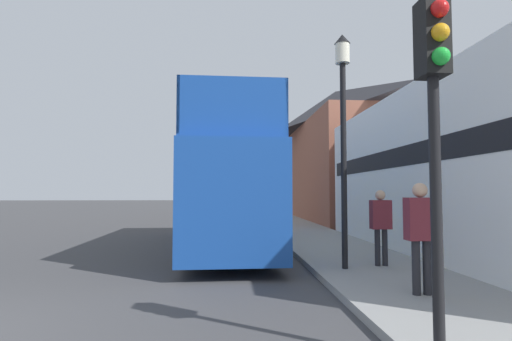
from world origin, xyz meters
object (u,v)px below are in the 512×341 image
object	(u,v)px
pedestrian_nearest	(421,227)
pedestrian_second	(381,220)
parked_car_ahead_of_bus	(242,214)
lamp_post_third	(261,168)
traffic_signal	(434,91)
tour_bus	(227,189)
lamp_post_nearest	(343,107)
lamp_post_second	(281,156)

from	to	relation	value
pedestrian_nearest	pedestrian_second	bearing A→B (deg)	82.64
pedestrian_nearest	parked_car_ahead_of_bus	bearing A→B (deg)	99.16
pedestrian_nearest	lamp_post_third	bearing A→B (deg)	92.46
parked_car_ahead_of_bus	traffic_signal	world-z (taller)	traffic_signal
tour_bus	lamp_post_nearest	distance (m)	5.70
pedestrian_second	traffic_signal	world-z (taller)	traffic_signal
pedestrian_second	lamp_post_second	size ratio (longest dim) A/B	0.36
pedestrian_second	lamp_post_nearest	bearing A→B (deg)	-163.80
lamp_post_third	parked_car_ahead_of_bus	bearing A→B (deg)	-104.29
parked_car_ahead_of_bus	pedestrian_nearest	bearing A→B (deg)	-81.53
parked_car_ahead_of_bus	pedestrian_nearest	size ratio (longest dim) A/B	2.43
pedestrian_second	lamp_post_nearest	distance (m)	2.72
lamp_post_nearest	pedestrian_second	bearing A→B (deg)	16.20
tour_bus	pedestrian_second	world-z (taller)	tour_bus
pedestrian_second	tour_bus	bearing A→B (deg)	128.16
traffic_signal	lamp_post_second	distance (m)	13.90
lamp_post_third	pedestrian_second	bearing A→B (deg)	-86.15
parked_car_ahead_of_bus	pedestrian_second	size ratio (longest dim) A/B	2.57
pedestrian_second	traffic_signal	size ratio (longest dim) A/B	0.46
pedestrian_nearest	traffic_signal	xyz separation A→B (m)	(-0.96, -2.31, 1.66)
pedestrian_nearest	lamp_post_second	bearing A→B (deg)	93.81
traffic_signal	tour_bus	bearing A→B (deg)	103.40
parked_car_ahead_of_bus	lamp_post_second	distance (m)	4.65
parked_car_ahead_of_bus	lamp_post_nearest	bearing A→B (deg)	-82.51
pedestrian_second	pedestrian_nearest	bearing A→B (deg)	-97.36
parked_car_ahead_of_bus	lamp_post_third	size ratio (longest dim) A/B	0.90
lamp_post_nearest	lamp_post_third	xyz separation A→B (m)	(-0.30, 18.55, -0.21)
parked_car_ahead_of_bus	pedestrian_nearest	xyz separation A→B (m)	(2.41, -14.92, 0.57)
pedestrian_nearest	pedestrian_second	distance (m)	2.60
tour_bus	lamp_post_third	size ratio (longest dim) A/B	2.15
lamp_post_second	parked_car_ahead_of_bus	bearing A→B (deg)	116.08
pedestrian_second	lamp_post_second	bearing A→B (deg)	96.99
traffic_signal	lamp_post_nearest	size ratio (longest dim) A/B	0.72
tour_bus	lamp_post_second	distance (m)	5.36
parked_car_ahead_of_bus	traffic_signal	size ratio (longest dim) A/B	1.18
pedestrian_second	traffic_signal	bearing A→B (deg)	-104.77
traffic_signal	pedestrian_nearest	bearing A→B (deg)	67.53
pedestrian_nearest	lamp_post_third	size ratio (longest dim) A/B	0.37
parked_car_ahead_of_bus	lamp_post_third	distance (m)	6.75
pedestrian_nearest	tour_bus	bearing A→B (deg)	114.31
pedestrian_second	lamp_post_third	bearing A→B (deg)	93.85
tour_bus	pedestrian_nearest	xyz separation A→B (m)	(3.19, -7.06, -0.67)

